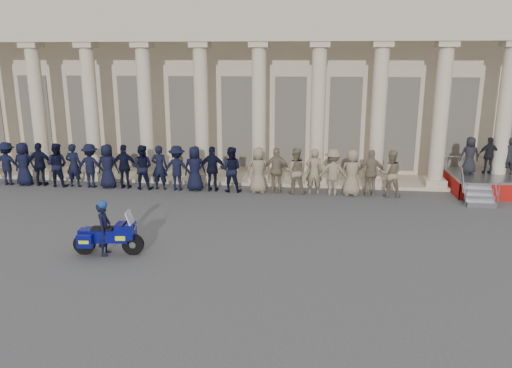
# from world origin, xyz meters

# --- Properties ---
(ground) EXTENTS (90.00, 90.00, 0.00)m
(ground) POSITION_xyz_m (0.00, 0.00, 0.00)
(ground) COLOR #424244
(ground) RESTS_ON ground
(building) EXTENTS (40.00, 12.50, 9.00)m
(building) POSITION_xyz_m (-0.00, 14.74, 4.52)
(building) COLOR #BBAA8C
(building) RESTS_ON ground
(officer_rank) EXTENTS (18.55, 0.74, 1.96)m
(officer_rank) POSITION_xyz_m (-1.88, 6.50, 0.98)
(officer_rank) COLOR black
(officer_rank) RESTS_ON ground
(reviewing_stand) EXTENTS (3.86, 3.80, 2.37)m
(reviewing_stand) POSITION_xyz_m (11.62, 7.62, 1.20)
(reviewing_stand) COLOR gray
(reviewing_stand) RESTS_ON ground
(motorcycle) EXTENTS (2.09, 0.87, 1.34)m
(motorcycle) POSITION_xyz_m (-2.15, -0.89, 0.58)
(motorcycle) COLOR black
(motorcycle) RESTS_ON ground
(rider) EXTENTS (0.43, 0.61, 1.67)m
(rider) POSITION_xyz_m (-2.27, -0.90, 0.83)
(rider) COLOR black
(rider) RESTS_ON ground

